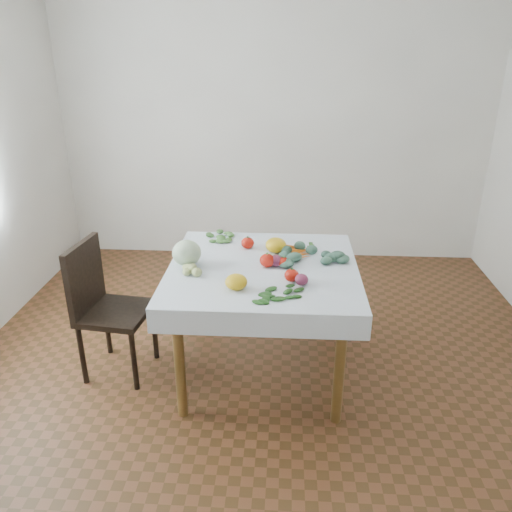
# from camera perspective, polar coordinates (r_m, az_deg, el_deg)

# --- Properties ---
(ground) EXTENTS (4.00, 4.00, 0.00)m
(ground) POSITION_cam_1_polar(r_m,az_deg,el_deg) (3.37, 0.74, -12.97)
(ground) COLOR brown
(back_wall) EXTENTS (4.00, 0.04, 2.70)m
(back_wall) POSITION_cam_1_polar(r_m,az_deg,el_deg) (4.76, 2.05, 15.49)
(back_wall) COLOR white
(back_wall) RESTS_ON ground
(table) EXTENTS (1.00, 1.00, 0.75)m
(table) POSITION_cam_1_polar(r_m,az_deg,el_deg) (3.03, 0.80, -2.92)
(table) COLOR brown
(table) RESTS_ON ground
(tablecloth) EXTENTS (1.12, 1.12, 0.01)m
(tablecloth) POSITION_cam_1_polar(r_m,az_deg,el_deg) (2.98, 0.81, -1.21)
(tablecloth) COLOR white
(tablecloth) RESTS_ON table
(chair) EXTENTS (0.44, 0.44, 0.88)m
(chair) POSITION_cam_1_polar(r_m,az_deg,el_deg) (3.27, -17.16, -4.89)
(chair) COLOR black
(chair) RESTS_ON ground
(cabbage) EXTENTS (0.18, 0.18, 0.15)m
(cabbage) POSITION_cam_1_polar(r_m,az_deg,el_deg) (3.00, -7.93, 0.35)
(cabbage) COLOR beige
(cabbage) RESTS_ON tablecloth
(tomato_a) EXTENTS (0.12, 0.12, 0.08)m
(tomato_a) POSITION_cam_1_polar(r_m,az_deg,el_deg) (2.96, 1.28, -0.50)
(tomato_a) COLOR red
(tomato_a) RESTS_ON tablecloth
(tomato_b) EXTENTS (0.10, 0.10, 0.07)m
(tomato_b) POSITION_cam_1_polar(r_m,az_deg,el_deg) (3.23, -0.97, 1.51)
(tomato_b) COLOR red
(tomato_b) RESTS_ON tablecloth
(tomato_c) EXTENTS (0.09, 0.09, 0.07)m
(tomato_c) POSITION_cam_1_polar(r_m,az_deg,el_deg) (2.79, 4.10, -2.21)
(tomato_c) COLOR red
(tomato_c) RESTS_ON tablecloth
(tomato_d) EXTENTS (0.09, 0.09, 0.06)m
(tomato_d) POSITION_cam_1_polar(r_m,az_deg,el_deg) (2.97, 3.17, -0.70)
(tomato_d) COLOR red
(tomato_d) RESTS_ON tablecloth
(heirloom_back) EXTENTS (0.17, 0.17, 0.09)m
(heirloom_back) POSITION_cam_1_polar(r_m,az_deg,el_deg) (3.17, 2.29, 1.26)
(heirloom_back) COLOR gold
(heirloom_back) RESTS_ON tablecloth
(heirloom_front) EXTENTS (0.14, 0.14, 0.08)m
(heirloom_front) POSITION_cam_1_polar(r_m,az_deg,el_deg) (2.69, -2.28, -2.97)
(heirloom_front) COLOR gold
(heirloom_front) RESTS_ON tablecloth
(onion_a) EXTENTS (0.09, 0.09, 0.07)m
(onion_a) POSITION_cam_1_polar(r_m,az_deg,el_deg) (2.97, 2.28, -0.53)
(onion_a) COLOR #571932
(onion_a) RESTS_ON tablecloth
(onion_b) EXTENTS (0.10, 0.10, 0.06)m
(onion_b) POSITION_cam_1_polar(r_m,az_deg,el_deg) (2.75, 5.23, -2.70)
(onion_b) COLOR #571932
(onion_b) RESTS_ON tablecloth
(tomatillo_cluster) EXTENTS (0.13, 0.12, 0.04)m
(tomatillo_cluster) POSITION_cam_1_polar(r_m,az_deg,el_deg) (2.91, -7.43, -1.52)
(tomatillo_cluster) COLOR #C6D67B
(tomatillo_cluster) RESTS_ON tablecloth
(carrot_bunch) EXTENTS (0.17, 0.23, 0.03)m
(carrot_bunch) POSITION_cam_1_polar(r_m,az_deg,el_deg) (3.16, 4.73, 0.42)
(carrot_bunch) COLOR #D85A18
(carrot_bunch) RESTS_ON tablecloth
(kale_bunch) EXTENTS (0.38, 0.32, 0.05)m
(kale_bunch) POSITION_cam_1_polar(r_m,az_deg,el_deg) (3.10, 6.46, 0.18)
(kale_bunch) COLOR #3D644E
(kale_bunch) RESTS_ON tablecloth
(basil_bunch) EXTENTS (0.27, 0.19, 0.01)m
(basil_bunch) POSITION_cam_1_polar(r_m,az_deg,el_deg) (2.66, 2.93, -4.25)
(basil_bunch) COLOR #1B5219
(basil_bunch) RESTS_ON tablecloth
(dill_bunch) EXTENTS (0.25, 0.18, 0.02)m
(dill_bunch) POSITION_cam_1_polar(r_m,az_deg,el_deg) (3.42, -4.33, 2.29)
(dill_bunch) COLOR #3E6E32
(dill_bunch) RESTS_ON tablecloth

